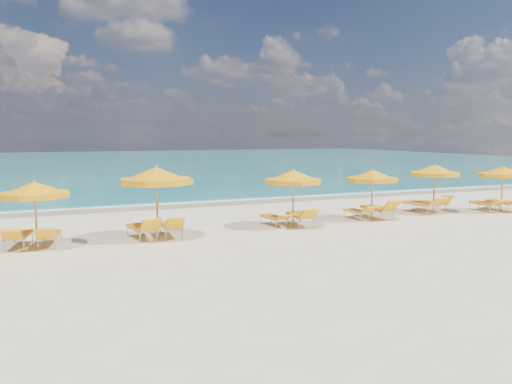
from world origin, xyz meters
name	(u,v)px	position (x,y,z in m)	size (l,w,h in m)	color
ground_plane	(271,228)	(0.00, 0.00, 0.00)	(120.00, 120.00, 0.00)	beige
ocean	(114,162)	(0.00, 48.00, 0.00)	(120.00, 80.00, 0.30)	#157B79
wet_sand_band	(212,203)	(0.00, 7.40, 0.00)	(120.00, 2.60, 0.01)	tan
foam_line	(207,201)	(0.00, 8.20, 0.00)	(120.00, 1.20, 0.03)	white
whitecap_near	(78,189)	(-6.00, 17.00, 0.00)	(14.00, 0.36, 0.05)	white
whitecap_far	(241,174)	(8.00, 24.00, 0.00)	(18.00, 0.30, 0.05)	white
umbrella_1	(35,190)	(-8.14, -0.42, 1.82)	(2.79, 2.79, 2.14)	tan
umbrella_2	(157,176)	(-4.42, -0.50, 2.14)	(3.11, 3.11, 2.51)	tan
umbrella_3	(293,177)	(0.78, -0.27, 1.91)	(2.59, 2.59, 2.24)	tan
umbrella_4	(372,176)	(4.55, -0.02, 1.81)	(2.59, 2.59, 2.12)	tan
umbrella_5	(435,171)	(8.22, 0.43, 1.90)	(2.73, 2.73, 2.23)	tan
umbrella_6	(503,172)	(11.28, -0.53, 1.82)	(2.25, 2.25, 2.13)	tan
lounger_1_left	(19,240)	(-8.68, 0.06, 0.22)	(0.93, 1.92, 0.80)	#A5A8AD
lounger_1_right	(50,239)	(-7.78, -0.11, 0.21)	(0.84, 1.80, 0.74)	#A5A8AD
lounger_2_left	(142,232)	(-4.89, -0.25, 0.24)	(0.94, 1.95, 0.90)	#A5A8AD
lounger_2_right	(171,230)	(-3.90, -0.21, 0.22)	(0.70, 1.81, 0.84)	#A5A8AD
lounger_3_left	(274,221)	(0.26, 0.31, 0.20)	(0.77, 1.74, 0.61)	#A5A8AD
lounger_3_right	(301,219)	(1.22, -0.07, 0.24)	(0.86, 2.05, 0.87)	#A5A8AD
lounger_4_left	(357,214)	(4.09, 0.33, 0.20)	(0.66, 1.67, 0.68)	#A5A8AD
lounger_4_right	(378,212)	(5.08, 0.27, 0.25)	(0.73, 1.99, 0.92)	#A5A8AD
lounger_5_left	(421,207)	(7.70, 0.64, 0.25)	(0.95, 2.11, 0.87)	#A5A8AD
lounger_5_right	(432,206)	(8.60, 0.92, 0.23)	(0.72, 1.81, 0.87)	#A5A8AD
lounger_6_left	(485,207)	(10.78, -0.06, 0.21)	(0.61, 1.78, 0.70)	#A5A8AD
lounger_6_right	(503,205)	(11.80, -0.16, 0.22)	(0.67, 1.90, 0.74)	#A5A8AD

